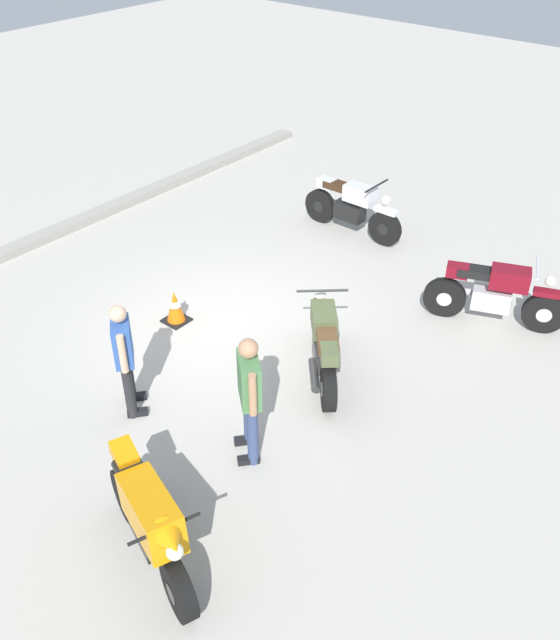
{
  "coord_description": "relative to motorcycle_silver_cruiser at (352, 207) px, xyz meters",
  "views": [
    {
      "loc": [
        -6.02,
        -5.94,
        6.08
      ],
      "look_at": [
        -0.11,
        -1.06,
        0.75
      ],
      "focal_mm": 38.99,
      "sensor_mm": 36.0,
      "label": 1
    }
  ],
  "objects": [
    {
      "name": "ground_plane",
      "position": [
        -3.79,
        -0.46,
        -0.52
      ],
      "size": [
        40.0,
        40.0,
        0.0
      ],
      "primitive_type": "plane",
      "color": "#B7B2A8"
    },
    {
      "name": "person_in_blue_shirt",
      "position": [
        -5.83,
        -0.63,
        0.36
      ],
      "size": [
        0.51,
        0.55,
        1.58
      ],
      "rotation": [
        0.0,
        0.0,
        5.61
      ],
      "color": "#262628",
      "rests_on": "ground"
    },
    {
      "name": "person_in_green_shirt",
      "position": [
        -5.44,
        -2.34,
        0.43
      ],
      "size": [
        0.53,
        0.56,
        1.67
      ],
      "rotation": [
        0.0,
        0.0,
        2.43
      ],
      "color": "#384772",
      "rests_on": "ground"
    },
    {
      "name": "curb_edge",
      "position": [
        -3.79,
        4.14,
        -0.45
      ],
      "size": [
        14.0,
        0.3,
        0.15
      ],
      "primitive_type": "cube",
      "color": "#9C978F",
      "rests_on": "ground"
    },
    {
      "name": "motorcycle_olive_vintage",
      "position": [
        -3.71,
        -2.12,
        -0.03
      ],
      "size": [
        1.56,
        1.42,
        1.07
      ],
      "rotation": [
        0.0,
        0.0,
        0.73
      ],
      "color": "black",
      "rests_on": "ground"
    },
    {
      "name": "motorcycle_maroon_cruiser",
      "position": [
        -1.09,
        -3.33,
        0.0
      ],
      "size": [
        0.96,
        1.98,
        1.09
      ],
      "rotation": [
        0.0,
        0.0,
        5.1
      ],
      "color": "black",
      "rests_on": "ground"
    },
    {
      "name": "motorcycle_orange_sportbike",
      "position": [
        -7.19,
        -2.58,
        0.07
      ],
      "size": [
        0.95,
        1.89,
        1.14
      ],
      "rotation": [
        0.0,
        0.0,
        4.35
      ],
      "color": "black",
      "rests_on": "ground"
    },
    {
      "name": "traffic_cone",
      "position": [
        -4.1,
        0.37,
        -0.26
      ],
      "size": [
        0.36,
        0.36,
        0.53
      ],
      "color": "black",
      "rests_on": "ground"
    },
    {
      "name": "motorcycle_silver_cruiser",
      "position": [
        0.0,
        0.0,
        0.0
      ],
      "size": [
        0.7,
        2.09,
        1.09
      ],
      "rotation": [
        0.0,
        0.0,
        4.71
      ],
      "color": "black",
      "rests_on": "ground"
    }
  ]
}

